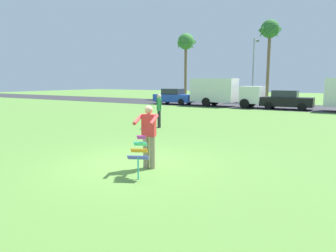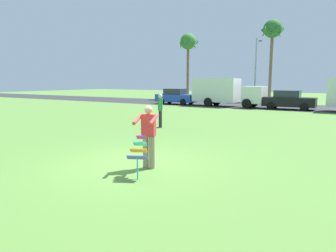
{
  "view_description": "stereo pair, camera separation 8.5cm",
  "coord_description": "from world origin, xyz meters",
  "px_view_note": "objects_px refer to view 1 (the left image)",
  "views": [
    {
      "loc": [
        5.22,
        -6.83,
        2.38
      ],
      "look_at": [
        0.57,
        0.84,
        1.05
      ],
      "focal_mm": 32.47,
      "sensor_mm": 36.0,
      "label": 1
    },
    {
      "loc": [
        5.29,
        -6.79,
        2.38
      ],
      "look_at": [
        0.57,
        0.84,
        1.05
      ],
      "focal_mm": 32.47,
      "sensor_mm": 36.0,
      "label": 2
    }
  ],
  "objects_px": {
    "parked_truck_white_box": "(222,91)",
    "person_kite_flyer": "(149,134)",
    "palm_tree_right_near": "(270,33)",
    "palm_tree_left_near": "(186,44)",
    "person_walker_near": "(159,109)",
    "parked_car_black": "(286,100)",
    "streetlight_pole": "(254,66)",
    "parked_car_blue": "(174,97)",
    "kite_held": "(139,151)"
  },
  "relations": [
    {
      "from": "kite_held",
      "to": "parked_truck_white_box",
      "type": "distance_m",
      "value": 22.18
    },
    {
      "from": "kite_held",
      "to": "parked_truck_white_box",
      "type": "height_order",
      "value": "parked_truck_white_box"
    },
    {
      "from": "parked_truck_white_box",
      "to": "streetlight_pole",
      "type": "relative_size",
      "value": 0.97
    },
    {
      "from": "person_kite_flyer",
      "to": "parked_car_black",
      "type": "height_order",
      "value": "person_kite_flyer"
    },
    {
      "from": "parked_truck_white_box",
      "to": "person_walker_near",
      "type": "bearing_deg",
      "value": -81.67
    },
    {
      "from": "kite_held",
      "to": "palm_tree_left_near",
      "type": "distance_m",
      "value": 34.49
    },
    {
      "from": "parked_car_blue",
      "to": "person_walker_near",
      "type": "xyz_separation_m",
      "value": [
        7.33,
        -14.14,
        0.16
      ]
    },
    {
      "from": "kite_held",
      "to": "parked_car_blue",
      "type": "relative_size",
      "value": 0.24
    },
    {
      "from": "parked_truck_white_box",
      "to": "streetlight_pole",
      "type": "distance_m",
      "value": 7.51
    },
    {
      "from": "parked_car_black",
      "to": "parked_truck_white_box",
      "type": "bearing_deg",
      "value": -180.0
    },
    {
      "from": "parked_car_blue",
      "to": "palm_tree_left_near",
      "type": "bearing_deg",
      "value": 110.92
    },
    {
      "from": "person_kite_flyer",
      "to": "palm_tree_right_near",
      "type": "xyz_separation_m",
      "value": [
        -4.09,
        30.55,
        6.97
      ]
    },
    {
      "from": "parked_car_black",
      "to": "kite_held",
      "type": "bearing_deg",
      "value": -89.03
    },
    {
      "from": "kite_held",
      "to": "palm_tree_right_near",
      "type": "relative_size",
      "value": 0.11
    },
    {
      "from": "parked_truck_white_box",
      "to": "person_walker_near",
      "type": "height_order",
      "value": "parked_truck_white_box"
    },
    {
      "from": "person_kite_flyer",
      "to": "person_walker_near",
      "type": "distance_m",
      "value": 7.45
    },
    {
      "from": "parked_car_black",
      "to": "streetlight_pole",
      "type": "distance_m",
      "value": 9.1
    },
    {
      "from": "parked_truck_white_box",
      "to": "palm_tree_left_near",
      "type": "xyz_separation_m",
      "value": [
        -8.75,
        9.13,
        5.75
      ]
    },
    {
      "from": "streetlight_pole",
      "to": "kite_held",
      "type": "bearing_deg",
      "value": -79.57
    },
    {
      "from": "palm_tree_right_near",
      "to": "person_walker_near",
      "type": "height_order",
      "value": "palm_tree_right_near"
    },
    {
      "from": "kite_held",
      "to": "parked_car_black",
      "type": "xyz_separation_m",
      "value": [
        -0.36,
        21.31,
        0.11
      ]
    },
    {
      "from": "palm_tree_right_near",
      "to": "streetlight_pole",
      "type": "height_order",
      "value": "palm_tree_right_near"
    },
    {
      "from": "person_kite_flyer",
      "to": "person_walker_near",
      "type": "bearing_deg",
      "value": 120.71
    },
    {
      "from": "parked_car_black",
      "to": "streetlight_pole",
      "type": "bearing_deg",
      "value": 124.73
    },
    {
      "from": "parked_truck_white_box",
      "to": "person_kite_flyer",
      "type": "bearing_deg",
      "value": -74.04
    },
    {
      "from": "person_kite_flyer",
      "to": "palm_tree_left_near",
      "type": "relative_size",
      "value": 0.2
    },
    {
      "from": "parked_car_black",
      "to": "person_walker_near",
      "type": "xyz_separation_m",
      "value": [
        -3.68,
        -14.14,
        0.16
      ]
    },
    {
      "from": "person_walker_near",
      "to": "streetlight_pole",
      "type": "bearing_deg",
      "value": 93.16
    },
    {
      "from": "person_kite_flyer",
      "to": "parked_truck_white_box",
      "type": "relative_size",
      "value": 0.26
    },
    {
      "from": "kite_held",
      "to": "streetlight_pole",
      "type": "bearing_deg",
      "value": 100.43
    },
    {
      "from": "palm_tree_right_near",
      "to": "person_kite_flyer",
      "type": "bearing_deg",
      "value": -82.37
    },
    {
      "from": "person_kite_flyer",
      "to": "parked_truck_white_box",
      "type": "height_order",
      "value": "parked_truck_white_box"
    },
    {
      "from": "palm_tree_left_near",
      "to": "person_walker_near",
      "type": "bearing_deg",
      "value": -65.06
    },
    {
      "from": "palm_tree_left_near",
      "to": "parked_car_black",
      "type": "bearing_deg",
      "value": -32.18
    },
    {
      "from": "person_kite_flyer",
      "to": "palm_tree_left_near",
      "type": "distance_m",
      "value": 33.66
    },
    {
      "from": "parked_car_blue",
      "to": "parked_car_black",
      "type": "relative_size",
      "value": 1.0
    },
    {
      "from": "parked_car_blue",
      "to": "parked_car_black",
      "type": "height_order",
      "value": "same"
    },
    {
      "from": "person_kite_flyer",
      "to": "parked_car_blue",
      "type": "relative_size",
      "value": 0.41
    },
    {
      "from": "parked_car_black",
      "to": "person_walker_near",
      "type": "relative_size",
      "value": 2.44
    },
    {
      "from": "palm_tree_left_near",
      "to": "parked_truck_white_box",
      "type": "bearing_deg",
      "value": -46.21
    },
    {
      "from": "person_kite_flyer",
      "to": "kite_held",
      "type": "bearing_deg",
      "value": -72.41
    },
    {
      "from": "kite_held",
      "to": "palm_tree_right_near",
      "type": "distance_m",
      "value": 32.43
    },
    {
      "from": "person_kite_flyer",
      "to": "parked_car_blue",
      "type": "xyz_separation_m",
      "value": [
        -11.13,
        20.55,
        -0.18
      ]
    },
    {
      "from": "parked_car_blue",
      "to": "palm_tree_right_near",
      "type": "height_order",
      "value": "palm_tree_right_near"
    },
    {
      "from": "parked_car_black",
      "to": "streetlight_pole",
      "type": "xyz_separation_m",
      "value": [
        -4.85,
        7.0,
        3.22
      ]
    },
    {
      "from": "parked_truck_white_box",
      "to": "parked_car_black",
      "type": "distance_m",
      "value": 5.79
    },
    {
      "from": "palm_tree_left_near",
      "to": "person_walker_near",
      "type": "distance_m",
      "value": 26.41
    },
    {
      "from": "parked_car_blue",
      "to": "parked_truck_white_box",
      "type": "xyz_separation_m",
      "value": [
        5.26,
        -0.0,
        0.64
      ]
    },
    {
      "from": "person_kite_flyer",
      "to": "parked_truck_white_box",
      "type": "xyz_separation_m",
      "value": [
        -5.87,
        20.54,
        0.46
      ]
    },
    {
      "from": "kite_held",
      "to": "palm_tree_left_near",
      "type": "height_order",
      "value": "palm_tree_left_near"
    }
  ]
}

